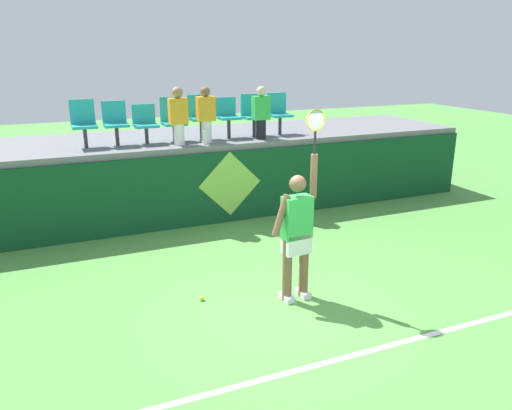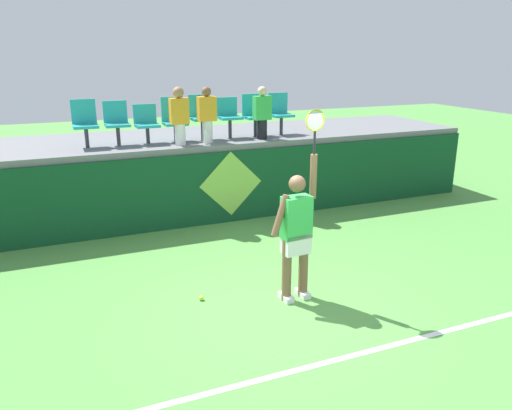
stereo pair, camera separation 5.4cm
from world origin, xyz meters
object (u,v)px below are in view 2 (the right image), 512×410
(tennis_player, at_px, (296,231))
(water_bottle, at_px, (206,138))
(tennis_ball, at_px, (201,298))
(stadium_chair_7, at_px, (280,111))
(stadium_chair_6, at_px, (254,113))
(stadium_chair_5, at_px, (229,115))
(spectator_2, at_px, (179,115))
(stadium_chair_4, at_px, (201,115))
(stadium_chair_3, at_px, (174,118))
(stadium_chair_1, at_px, (117,121))
(spectator_1, at_px, (207,114))
(stadium_chair_2, at_px, (146,122))
(stadium_chair_0, at_px, (85,121))
(spectator_0, at_px, (262,112))

(tennis_player, distance_m, water_bottle, 3.62)
(tennis_ball, bearing_deg, stadium_chair_7, 52.30)
(stadium_chair_6, bearing_deg, stadium_chair_5, -179.14)
(spectator_2, bearing_deg, stadium_chair_4, 38.54)
(stadium_chair_3, bearing_deg, stadium_chair_6, -0.15)
(stadium_chair_1, height_order, stadium_chair_3, stadium_chair_3)
(spectator_1, bearing_deg, water_bottle, -113.53)
(stadium_chair_4, bearing_deg, stadium_chair_7, 0.01)
(tennis_ball, bearing_deg, water_bottle, 71.07)
(tennis_player, relative_size, water_bottle, 9.74)
(tennis_ball, height_order, stadium_chair_6, stadium_chair_6)
(water_bottle, distance_m, stadium_chair_2, 1.20)
(water_bottle, bearing_deg, stadium_chair_4, 81.24)
(stadium_chair_3, xyz_separation_m, stadium_chair_4, (0.55, -0.01, 0.04))
(stadium_chair_0, distance_m, stadium_chair_7, 3.94)
(stadium_chair_5, relative_size, spectator_2, 0.75)
(stadium_chair_4, bearing_deg, tennis_ball, -107.30)
(stadium_chair_2, bearing_deg, tennis_ball, -91.17)
(stadium_chair_0, xyz_separation_m, stadium_chair_3, (1.66, 0.00, -0.03))
(stadium_chair_1, bearing_deg, stadium_chair_0, 179.55)
(tennis_ball, height_order, stadium_chair_1, stadium_chair_1)
(water_bottle, height_order, stadium_chair_1, stadium_chair_1)
(stadium_chair_3, bearing_deg, stadium_chair_2, -178.72)
(stadium_chair_4, xyz_separation_m, spectator_2, (-0.55, -0.44, 0.07))
(stadium_chair_4, xyz_separation_m, stadium_chair_6, (1.14, 0.00, -0.02))
(tennis_ball, xyz_separation_m, stadium_chair_4, (1.17, 3.75, 1.99))
(stadium_chair_1, bearing_deg, stadium_chair_7, 0.04)
(stadium_chair_7, bearing_deg, spectator_1, -166.89)
(tennis_ball, distance_m, stadium_chair_1, 4.25)
(stadium_chair_6, height_order, spectator_0, spectator_0)
(stadium_chair_6, bearing_deg, tennis_player, -104.76)
(stadium_chair_1, height_order, stadium_chair_2, stadium_chair_1)
(spectator_1, bearing_deg, stadium_chair_7, 13.11)
(tennis_ball, relative_size, spectator_1, 0.06)
(stadium_chair_5, bearing_deg, stadium_chair_0, 179.81)
(stadium_chair_5, relative_size, stadium_chair_6, 0.94)
(stadium_chair_6, distance_m, spectator_1, 1.21)
(stadium_chair_5, bearing_deg, stadium_chair_4, 179.33)
(stadium_chair_4, relative_size, spectator_0, 0.84)
(spectator_1, bearing_deg, spectator_2, -176.37)
(tennis_ball, bearing_deg, spectator_2, 79.41)
(tennis_player, height_order, spectator_0, spectator_0)
(stadium_chair_5, xyz_separation_m, spectator_0, (0.56, -0.43, 0.07))
(tennis_ball, distance_m, stadium_chair_7, 5.14)
(tennis_ball, bearing_deg, spectator_0, 55.21)
(stadium_chair_5, distance_m, spectator_0, 0.71)
(stadium_chair_1, bearing_deg, stadium_chair_6, 0.07)
(stadium_chair_3, bearing_deg, tennis_ball, -99.36)
(stadium_chair_0, bearing_deg, stadium_chair_5, -0.19)
(stadium_chair_1, relative_size, spectator_0, 0.78)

